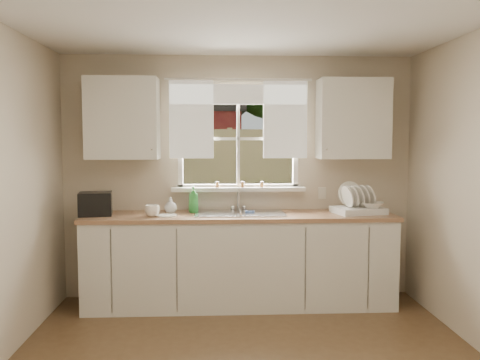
{
  "coord_description": "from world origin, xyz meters",
  "views": [
    {
      "loc": [
        -0.25,
        -3.26,
        1.65
      ],
      "look_at": [
        0.0,
        1.65,
        1.25
      ],
      "focal_mm": 38.0,
      "sensor_mm": 36.0,
      "label": 1
    }
  ],
  "objects_px": {
    "dish_rack": "(358,206)",
    "soap_bottle_a": "(193,199)",
    "cup": "(152,211)",
    "black_appliance": "(95,204)"
  },
  "relations": [
    {
      "from": "soap_bottle_a",
      "to": "cup",
      "type": "relative_size",
      "value": 1.93
    },
    {
      "from": "black_appliance",
      "to": "soap_bottle_a",
      "type": "bearing_deg",
      "value": -0.94
    },
    {
      "from": "black_appliance",
      "to": "dish_rack",
      "type": "bearing_deg",
      "value": -8.81
    },
    {
      "from": "cup",
      "to": "dish_rack",
      "type": "bearing_deg",
      "value": 6.42
    },
    {
      "from": "dish_rack",
      "to": "black_appliance",
      "type": "height_order",
      "value": "dish_rack"
    },
    {
      "from": "dish_rack",
      "to": "soap_bottle_a",
      "type": "relative_size",
      "value": 1.99
    },
    {
      "from": "dish_rack",
      "to": "black_appliance",
      "type": "distance_m",
      "value": 2.58
    },
    {
      "from": "dish_rack",
      "to": "black_appliance",
      "type": "relative_size",
      "value": 1.74
    },
    {
      "from": "soap_bottle_a",
      "to": "cup",
      "type": "bearing_deg",
      "value": -127.84
    },
    {
      "from": "dish_rack",
      "to": "soap_bottle_a",
      "type": "xyz_separation_m",
      "value": [
        -1.64,
        0.13,
        0.06
      ]
    }
  ]
}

